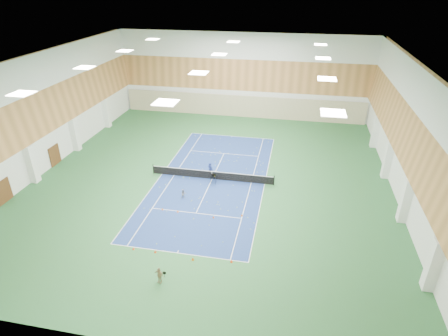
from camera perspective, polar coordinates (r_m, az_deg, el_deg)
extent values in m
plane|color=#285F31|center=(38.94, -1.84, -1.70)|extent=(40.00, 40.00, 0.00)
cube|color=navy|center=(38.94, -1.84, -1.70)|extent=(10.97, 23.77, 0.01)
cube|color=#C6B793|center=(56.19, 2.70, 9.38)|extent=(35.40, 0.16, 3.20)
cube|color=#593319|center=(40.17, -30.55, -3.10)|extent=(0.08, 1.80, 2.20)
cube|color=#593319|center=(45.60, -24.39, 1.79)|extent=(0.08, 1.80, 2.20)
imported|color=navy|center=(39.15, -2.12, -0.22)|extent=(0.67, 0.55, 1.59)
imported|color=gray|center=(35.63, -6.19, -3.95)|extent=(0.58, 0.54, 0.96)
imported|color=#9F855B|center=(26.96, -9.85, -15.78)|extent=(0.80, 0.52, 1.27)
cone|color=orange|center=(34.40, -9.36, -6.18)|extent=(0.19, 0.19, 0.21)
cone|color=#DE570B|center=(33.91, -7.06, -6.54)|extent=(0.19, 0.19, 0.21)
cone|color=#FF620D|center=(32.92, -1.62, -7.47)|extent=(0.19, 0.19, 0.20)
cone|color=#D85F0B|center=(33.18, 2.75, -7.16)|extent=(0.22, 0.22, 0.24)
cone|color=#FC400D|center=(30.37, -13.63, -11.80)|extent=(0.19, 0.19, 0.21)
cone|color=red|center=(29.75, -10.44, -12.37)|extent=(0.20, 0.20, 0.22)
cone|color=#DD620B|center=(28.71, -4.78, -13.60)|extent=(0.23, 0.23, 0.25)
cone|color=#FF430D|center=(28.45, 1.14, -13.97)|extent=(0.21, 0.21, 0.23)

